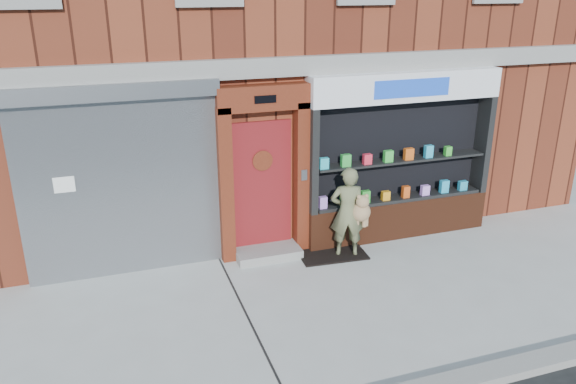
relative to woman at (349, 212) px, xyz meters
name	(u,v)px	position (x,y,z in m)	size (l,w,h in m)	color
ground	(350,299)	(-0.57, -1.35, -0.79)	(80.00, 80.00, 0.00)	#9E9E99
building	(241,2)	(-0.57, 4.65, 3.21)	(12.00, 8.16, 8.00)	#521F12
shutter_bay	(120,170)	(-3.57, 0.58, 0.93)	(3.10, 0.30, 3.04)	gray
red_door_bay	(264,173)	(-1.32, 0.51, 0.67)	(1.52, 0.58, 2.90)	#531C0E
pharmacy_bay	(400,164)	(1.17, 0.47, 0.58)	(3.50, 0.41, 3.00)	#502413
woman	(349,212)	(0.00, 0.00, 0.00)	(0.71, 0.52, 1.57)	#5E613F
doormat	(331,252)	(-0.25, 0.14, -0.78)	(1.13, 0.79, 0.03)	black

